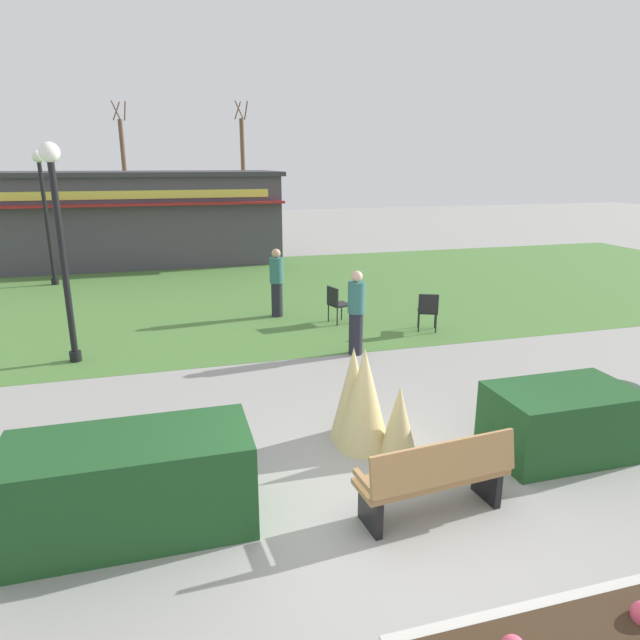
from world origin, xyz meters
TOP-DOWN VIEW (x-y plane):
  - ground_plane at (0.00, 0.00)m, footprint 80.00×80.00m
  - lawn_patch at (0.00, 11.13)m, footprint 36.00×12.00m
  - park_bench at (0.51, -0.13)m, footprint 1.74×0.68m
  - hedge_left at (-2.60, 0.53)m, footprint 2.46×1.10m
  - hedge_right at (2.72, 0.68)m, footprint 1.83×1.10m
  - ornamental_grass_behind_left at (0.30, 1.53)m, footprint 0.72×0.72m
  - ornamental_grass_behind_right at (0.25, 1.82)m, footprint 0.63×0.63m
  - ornamental_grass_behind_center at (0.66, 1.18)m, footprint 0.51×0.51m
  - lamppost_mid at (-3.90, 6.16)m, footprint 0.36×0.36m
  - lamppost_far at (-5.50, 13.86)m, footprint 0.36×0.36m
  - trash_bin at (3.57, 0.63)m, footprint 0.52×0.52m
  - food_kiosk at (-2.87, 17.68)m, footprint 10.34×4.96m
  - cafe_chair_west at (3.51, 6.12)m, footprint 0.58×0.58m
  - cafe_chair_east at (1.72, 7.31)m, footprint 0.54×0.54m
  - person_strolling at (0.50, 8.32)m, footprint 0.34×0.34m
  - person_standing at (1.45, 5.12)m, footprint 0.34×0.34m
  - parked_car_west_slot at (-5.80, 26.66)m, footprint 4.29×2.23m
  - tree_left_bg at (-4.20, 33.35)m, footprint 0.91×0.96m
  - tree_right_bg at (3.28, 33.13)m, footprint 0.91×0.96m

SIDE VIEW (x-z plane):
  - ground_plane at x=0.00m, z-range 0.00..0.00m
  - lawn_patch at x=0.00m, z-range 0.00..0.01m
  - trash_bin at x=3.57m, z-range 0.00..0.86m
  - hedge_right at x=2.72m, z-range 0.00..0.90m
  - park_bench at x=0.51m, z-range 0.01..0.96m
  - ornamental_grass_behind_center at x=0.66m, z-range 0.00..0.98m
  - hedge_left at x=-2.60m, z-range 0.00..1.03m
  - cafe_chair_west at x=3.51m, z-range 0.08..0.97m
  - cafe_chair_east at x=1.72m, z-range 0.08..0.97m
  - parked_car_west_slot at x=-5.80m, z-range 0.04..1.24m
  - ornamental_grass_behind_right at x=0.25m, z-range 0.00..1.32m
  - ornamental_grass_behind_left at x=0.30m, z-range 0.00..1.40m
  - person_strolling at x=0.50m, z-range 0.02..1.71m
  - person_standing at x=1.45m, z-range 0.02..1.71m
  - food_kiosk at x=-2.87m, z-range 0.01..3.39m
  - lamppost_mid at x=-3.90m, z-range 0.53..4.58m
  - lamppost_far at x=-5.50m, z-range 0.53..4.58m
  - tree_left_bg at x=-4.20m, z-range -0.37..6.96m
  - tree_right_bg at x=3.28m, z-range -0.37..7.14m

